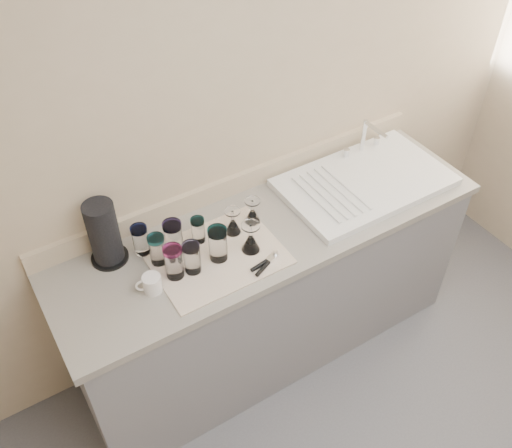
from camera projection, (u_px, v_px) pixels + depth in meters
counter_unit at (269, 289)px, 2.91m from camera, size 2.06×0.62×0.90m
sink_unit at (365, 181)px, 2.80m from camera, size 0.82×0.50×0.22m
dish_towel at (217, 256)px, 2.45m from camera, size 0.55×0.42×0.01m
tumbler_teal at (157, 249)px, 2.37m from camera, size 0.07×0.07×0.14m
tumbler_cyan at (173, 237)px, 2.41m from camera, size 0.08×0.08×0.16m
tumbler_purple at (198, 230)px, 2.47m from camera, size 0.06×0.06×0.12m
tumbler_magenta at (174, 262)px, 2.31m from camera, size 0.08×0.08×0.16m
tumbler_blue at (192, 258)px, 2.34m from camera, size 0.07×0.07×0.15m
tumbler_lavender at (218, 244)px, 2.38m from camera, size 0.08×0.08×0.16m
tumbler_extra at (140, 240)px, 2.41m from camera, size 0.07×0.07×0.14m
goblet_back_left at (233, 225)px, 2.52m from camera, size 0.07×0.07×0.13m
goblet_back_right at (252, 214)px, 2.57m from camera, size 0.07×0.07×0.13m
goblet_front_left at (251, 241)px, 2.44m from camera, size 0.08×0.08×0.14m
can_opener at (265, 263)px, 2.40m from camera, size 0.14×0.08×0.02m
white_mug at (152, 284)px, 2.29m from camera, size 0.12×0.10×0.08m
paper_towel_roll at (104, 234)px, 2.35m from camera, size 0.16×0.16×0.30m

